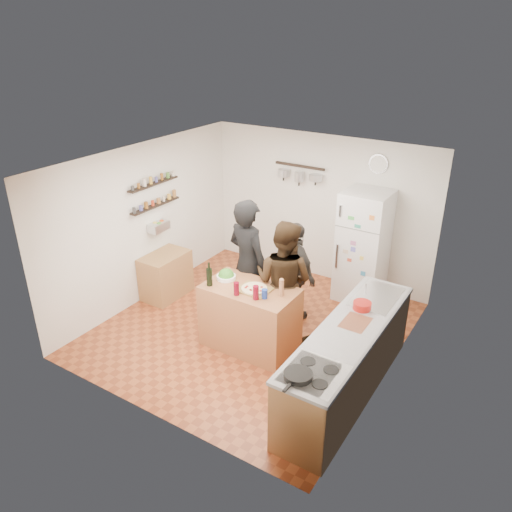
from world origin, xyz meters
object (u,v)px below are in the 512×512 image
Objects in this scene: salad_bowl at (226,277)px; fridge at (363,246)px; person_center at (284,281)px; wine_bottle at (209,277)px; prep_island at (250,317)px; person_left at (248,264)px; person_back at (295,272)px; red_bowl at (362,306)px; skillet at (298,375)px; wall_clock at (378,164)px; side_table at (166,275)px; counter_run at (347,361)px; pepper_mill at (281,289)px; salt_canister at (265,294)px.

salad_bowl is 2.37m from fridge.
wine_bottle is at bearing 39.87° from person_center.
prep_island is 0.64× the size of person_left.
prep_island is 0.82× the size of person_back.
red_bowl is (1.46, 0.28, 0.51)m from prep_island.
skillet is at bearing -91.83° from red_bowl.
side_table is at bearing -143.63° from wall_clock.
wall_clock is (-0.65, 3.73, 1.20)m from skillet.
pepper_mill is at bearing 167.07° from counter_run.
wall_clock is (1.18, 2.39, 1.21)m from salad_bowl.
skillet is 0.16× the size of fridge.
skillet is at bearing 121.45° from person_center.
wall_clock is (0.76, 2.44, 1.69)m from prep_island.
prep_island is at bearing 23.75° from wine_bottle.
prep_island is at bearing 172.72° from counter_run.
person_back reaches higher than side_table.
red_bowl is (1.20, -0.18, 0.09)m from person_center.
person_left is 6.47× the size of wall_clock.
fridge is at bearing 60.26° from salad_bowl.
red_bowl is at bearing -72.04° from wall_clock.
person_back is 2.19m from side_table.
side_table is at bearing -1.93° from person_center.
salt_canister is at bearing 123.24° from person_back.
counter_run is (1.25, -0.65, -0.43)m from person_center.
wine_bottle is 1.09× the size of red_bowl.
skillet is at bearing -29.33° from wine_bottle.
wine_bottle is 0.82× the size of wall_clock.
salt_canister reaches higher than salad_bowl.
person_center is 1.73m from fridge.
person_center is at bearing -169.33° from person_left.
person_back is at bearing 97.65° from salt_canister.
skillet is (1.83, -1.34, 0.01)m from salad_bowl.
pepper_mill is at bearing 0.00° from salad_bowl.
side_table is at bearing 14.70° from person_left.
salt_canister is 1.61m from skillet.
wall_clock reaches higher than fridge.
red_bowl is (1.80, -0.21, -0.00)m from person_left.
fridge reaches higher than counter_run.
salad_bowl is 1.08× the size of wine_bottle.
wine_bottle is at bearing 87.05° from person_back.
person_center is at bearing 94.35° from salt_canister.
person_center is at bearing 41.77° from wine_bottle.
salad_bowl is 1.18× the size of red_bowl.
prep_island is 2.28m from fridge.
prep_island is 0.61m from salt_canister.
salt_canister is (-0.15, -0.17, -0.04)m from pepper_mill.
person_left is at bearing 70.16° from person_back.
skillet is (0.96, -1.34, -0.06)m from pepper_mill.
wall_clock is 3.79m from side_table.
person_back is (-0.15, 1.10, -0.21)m from salt_canister.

